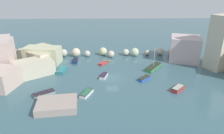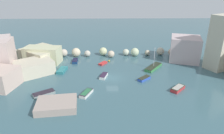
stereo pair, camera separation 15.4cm
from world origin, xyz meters
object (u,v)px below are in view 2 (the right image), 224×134
at_px(moored_boat_6, 44,93).
at_px(moored_boat_7, 144,78).
at_px(stone_dock, 57,105).
at_px(moored_boat_2, 104,76).
at_px(moored_boat_0, 153,67).
at_px(moored_boat_5, 103,63).
at_px(channel_buoy, 109,61).
at_px(moored_boat_1, 62,70).
at_px(moored_boat_3, 178,88).
at_px(moored_boat_4, 75,61).
at_px(moored_boat_8, 86,93).

bearing_deg(moored_boat_6, moored_boat_7, -16.97).
relative_size(stone_dock, moored_boat_2, 2.02).
xyz_separation_m(moored_boat_0, moored_boat_5, (-11.73, 3.05, -0.13)).
bearing_deg(stone_dock, channel_buoy, 67.76).
height_order(moored_boat_1, moored_boat_6, moored_boat_1).
distance_m(moored_boat_1, moored_boat_3, 24.83).
height_order(channel_buoy, moored_boat_6, moored_boat_6).
height_order(moored_boat_0, moored_boat_6, moored_boat_0).
xyz_separation_m(channel_buoy, moored_boat_4, (-8.49, -0.08, 0.09)).
distance_m(channel_buoy, moored_boat_2, 9.33).
xyz_separation_m(moored_boat_1, moored_boat_6, (-1.11, -10.40, -0.05)).
bearing_deg(moored_boat_8, moored_boat_4, -142.72).
bearing_deg(stone_dock, moored_boat_1, 98.31).
distance_m(channel_buoy, moored_boat_7, 12.81).
bearing_deg(moored_boat_2, channel_buoy, 7.46).
distance_m(moored_boat_0, moored_boat_6, 24.78).
bearing_deg(moored_boat_4, channel_buoy, -92.26).
relative_size(moored_boat_0, moored_boat_4, 1.82).
height_order(channel_buoy, moored_boat_8, moored_boat_8).
bearing_deg(moored_boat_1, moored_boat_7, -97.41).
distance_m(stone_dock, moored_boat_7, 18.35).
relative_size(moored_boat_2, moored_boat_7, 1.06).
relative_size(moored_boat_4, moored_boat_6, 0.80).
height_order(moored_boat_6, moored_boat_7, moored_boat_7).
bearing_deg(moored_boat_2, moored_boat_7, -84.95).
bearing_deg(moored_boat_3, moored_boat_2, -68.26).
relative_size(stone_dock, channel_buoy, 13.90).
xyz_separation_m(moored_boat_1, moored_boat_7, (17.60, -4.73, -0.02)).
xyz_separation_m(moored_boat_5, moored_boat_7, (8.56, -9.03, 0.08)).
bearing_deg(moored_boat_1, moored_boat_6, -178.43).
bearing_deg(moored_boat_0, moored_boat_7, -171.01).
bearing_deg(moored_boat_4, moored_boat_6, 166.19).
relative_size(channel_buoy, moored_boat_5, 0.17).
relative_size(stone_dock, moored_boat_8, 1.83).
bearing_deg(stone_dock, moored_boat_0, 40.40).
height_order(moored_boat_0, moored_boat_7, moored_boat_0).
distance_m(stone_dock, moored_boat_8, 5.87).
height_order(moored_boat_3, moored_boat_5, moored_boat_3).
height_order(moored_boat_0, moored_boat_8, moored_boat_0).
xyz_separation_m(stone_dock, moored_boat_0, (18.63, 15.86, -0.24)).
distance_m(channel_buoy, moored_boat_4, 8.49).
relative_size(moored_boat_3, moored_boat_7, 1.10).
distance_m(moored_boat_0, moored_boat_2, 12.31).
bearing_deg(moored_boat_5, stone_dock, -165.55).
bearing_deg(moored_boat_2, moored_boat_4, 53.38).
bearing_deg(moored_boat_8, channel_buoy, -171.56).
xyz_separation_m(moored_boat_5, moored_boat_8, (-2.65, -14.89, 0.11)).
distance_m(stone_dock, moored_boat_2, 13.42).
relative_size(moored_boat_2, moored_boat_3, 0.96).
distance_m(channel_buoy, moored_boat_8, 17.05).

